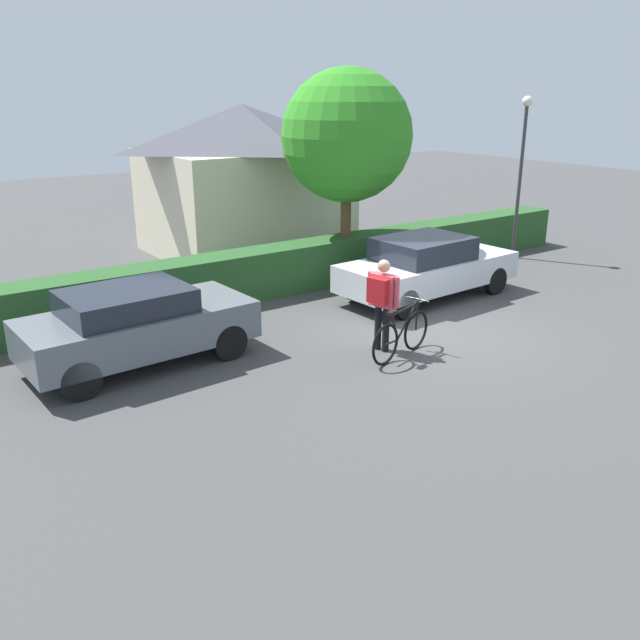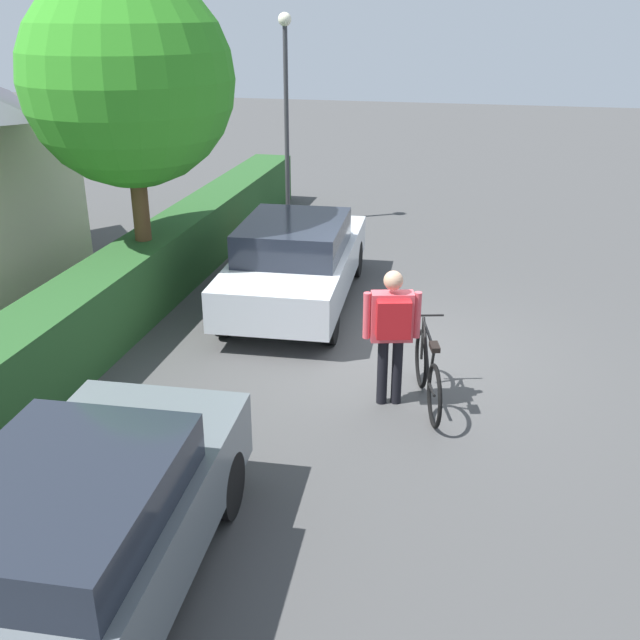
{
  "view_description": "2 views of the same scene",
  "coord_description": "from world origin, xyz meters",
  "px_view_note": "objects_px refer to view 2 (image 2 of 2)",
  "views": [
    {
      "loc": [
        -9.05,
        -8.95,
        4.62
      ],
      "look_at": [
        -2.72,
        0.0,
        0.81
      ],
      "focal_mm": 37.38,
      "sensor_mm": 36.0,
      "label": 1
    },
    {
      "loc": [
        -9.49,
        -1.06,
        4.55
      ],
      "look_at": [
        -2.18,
        0.56,
        1.37
      ],
      "focal_mm": 41.41,
      "sensor_mm": 36.0,
      "label": 2
    }
  ],
  "objects_px": {
    "fire_hydrant": "(262,232)",
    "parked_car_far": "(296,260)",
    "tree_kerbside": "(128,80)",
    "bicycle": "(428,374)",
    "person_rider": "(392,326)",
    "street_lamp": "(286,93)",
    "parked_car_near": "(78,534)"
  },
  "relations": [
    {
      "from": "fire_hydrant",
      "to": "parked_car_far",
      "type": "bearing_deg",
      "value": -152.42
    },
    {
      "from": "parked_car_far",
      "to": "tree_kerbside",
      "type": "xyz_separation_m",
      "value": [
        -0.55,
        2.37,
        2.8
      ]
    },
    {
      "from": "parked_car_far",
      "to": "bicycle",
      "type": "height_order",
      "value": "parked_car_far"
    },
    {
      "from": "person_rider",
      "to": "fire_hydrant",
      "type": "bearing_deg",
      "value": 30.5
    },
    {
      "from": "person_rider",
      "to": "tree_kerbside",
      "type": "relative_size",
      "value": 0.34
    },
    {
      "from": "tree_kerbside",
      "to": "street_lamp",
      "type": "bearing_deg",
      "value": -10.21
    },
    {
      "from": "street_lamp",
      "to": "tree_kerbside",
      "type": "relative_size",
      "value": 0.87
    },
    {
      "from": "bicycle",
      "to": "fire_hydrant",
      "type": "distance_m",
      "value": 6.67
    },
    {
      "from": "person_rider",
      "to": "street_lamp",
      "type": "xyz_separation_m",
      "value": [
        7.82,
        3.35,
        1.8
      ]
    },
    {
      "from": "fire_hydrant",
      "to": "street_lamp",
      "type": "bearing_deg",
      "value": 1.29
    },
    {
      "from": "street_lamp",
      "to": "parked_car_near",
      "type": "bearing_deg",
      "value": -173.16
    },
    {
      "from": "person_rider",
      "to": "fire_hydrant",
      "type": "distance_m",
      "value": 6.54
    },
    {
      "from": "bicycle",
      "to": "tree_kerbside",
      "type": "relative_size",
      "value": 0.33
    },
    {
      "from": "bicycle",
      "to": "tree_kerbside",
      "type": "xyz_separation_m",
      "value": [
        2.36,
        4.77,
        3.14
      ]
    },
    {
      "from": "bicycle",
      "to": "fire_hydrant",
      "type": "height_order",
      "value": "bicycle"
    },
    {
      "from": "parked_car_far",
      "to": "street_lamp",
      "type": "bearing_deg",
      "value": 16.3
    },
    {
      "from": "street_lamp",
      "to": "fire_hydrant",
      "type": "relative_size",
      "value": 5.5
    },
    {
      "from": "bicycle",
      "to": "person_rider",
      "type": "bearing_deg",
      "value": 102.24
    },
    {
      "from": "tree_kerbside",
      "to": "fire_hydrant",
      "type": "height_order",
      "value": "tree_kerbside"
    },
    {
      "from": "parked_car_near",
      "to": "bicycle",
      "type": "xyz_separation_m",
      "value": [
        4.01,
        -2.4,
        -0.35
      ]
    },
    {
      "from": "parked_car_near",
      "to": "parked_car_far",
      "type": "height_order",
      "value": "parked_car_far"
    },
    {
      "from": "person_rider",
      "to": "tree_kerbside",
      "type": "distance_m",
      "value": 5.56
    },
    {
      "from": "street_lamp",
      "to": "fire_hydrant",
      "type": "height_order",
      "value": "street_lamp"
    },
    {
      "from": "tree_kerbside",
      "to": "fire_hydrant",
      "type": "distance_m",
      "value": 4.56
    },
    {
      "from": "bicycle",
      "to": "person_rider",
      "type": "height_order",
      "value": "person_rider"
    },
    {
      "from": "person_rider",
      "to": "fire_hydrant",
      "type": "relative_size",
      "value": 2.14
    },
    {
      "from": "parked_car_far",
      "to": "bicycle",
      "type": "relative_size",
      "value": 2.62
    },
    {
      "from": "bicycle",
      "to": "street_lamp",
      "type": "bearing_deg",
      "value": 26.22
    },
    {
      "from": "parked_car_near",
      "to": "tree_kerbside",
      "type": "bearing_deg",
      "value": 20.43
    },
    {
      "from": "parked_car_far",
      "to": "street_lamp",
      "type": "relative_size",
      "value": 1.0
    },
    {
      "from": "street_lamp",
      "to": "tree_kerbside",
      "type": "bearing_deg",
      "value": 169.79
    },
    {
      "from": "tree_kerbside",
      "to": "person_rider",
      "type": "bearing_deg",
      "value": -119.67
    }
  ]
}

